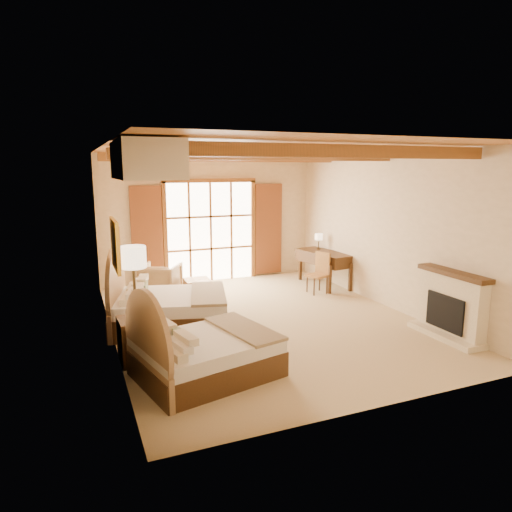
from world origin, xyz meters
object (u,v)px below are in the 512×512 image
nightstand (138,340)px  desk (324,267)px  bed_far (163,307)px  bed_near (198,352)px  armchair (160,281)px

nightstand → desk: size_ratio=0.40×
desk → nightstand: bearing=-159.4°
bed_far → desk: (4.29, 1.60, 0.05)m
bed_near → bed_far: 2.15m
desk → armchair: bearing=163.8°
bed_near → nightstand: size_ratio=3.18×
bed_near → desk: (4.22, 3.75, 0.09)m
bed_far → armchair: size_ratio=2.81×
nightstand → armchair: 3.45m
armchair → nightstand: bearing=103.8°
bed_near → desk: 5.65m
bed_near → bed_far: bed_far is taller
nightstand → desk: bearing=27.9°
bed_near → nightstand: (-0.68, 0.87, -0.03)m
nightstand → armchair: armchair is taller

